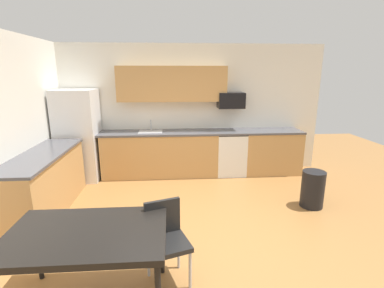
# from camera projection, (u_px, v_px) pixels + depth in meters

# --- Properties ---
(ground_plane) EXTENTS (12.00, 12.00, 0.00)m
(ground_plane) POSITION_uv_depth(u_px,v_px,m) (197.00, 233.00, 3.85)
(ground_plane) COLOR #9E6B38
(wall_back) EXTENTS (5.80, 0.10, 2.70)m
(wall_back) POSITION_uv_depth(u_px,v_px,m) (186.00, 109.00, 6.08)
(wall_back) COLOR white
(wall_back) RESTS_ON ground
(cabinet_run_back) EXTENTS (2.36, 0.60, 0.90)m
(cabinet_run_back) POSITION_uv_depth(u_px,v_px,m) (160.00, 155.00, 5.93)
(cabinet_run_back) COLOR tan
(cabinet_run_back) RESTS_ON ground
(cabinet_run_back_right) EXTENTS (1.19, 0.60, 0.90)m
(cabinet_run_back_right) POSITION_uv_depth(u_px,v_px,m) (271.00, 152.00, 6.09)
(cabinet_run_back_right) COLOR tan
(cabinet_run_back_right) RESTS_ON ground
(cabinet_run_left) EXTENTS (0.60, 2.00, 0.90)m
(cabinet_run_left) POSITION_uv_depth(u_px,v_px,m) (44.00, 184.00, 4.35)
(cabinet_run_left) COLOR tan
(cabinet_run_left) RESTS_ON ground
(countertop_back) EXTENTS (4.80, 0.64, 0.04)m
(countertop_back) POSITION_uv_depth(u_px,v_px,m) (187.00, 132.00, 5.85)
(countertop_back) COLOR #4C4C51
(countertop_back) RESTS_ON cabinet_run_back
(countertop_left) EXTENTS (0.64, 2.00, 0.04)m
(countertop_left) POSITION_uv_depth(u_px,v_px,m) (40.00, 155.00, 4.24)
(countertop_left) COLOR #4C4C51
(countertop_left) RESTS_ON cabinet_run_left
(upper_cabinets_back) EXTENTS (2.20, 0.34, 0.70)m
(upper_cabinets_back) POSITION_uv_depth(u_px,v_px,m) (172.00, 84.00, 5.71)
(upper_cabinets_back) COLOR tan
(refrigerator) EXTENTS (0.76, 0.70, 1.81)m
(refrigerator) POSITION_uv_depth(u_px,v_px,m) (79.00, 136.00, 5.62)
(refrigerator) COLOR white
(refrigerator) RESTS_ON ground
(oven_range) EXTENTS (0.60, 0.60, 0.91)m
(oven_range) POSITION_uv_depth(u_px,v_px,m) (230.00, 153.00, 6.03)
(oven_range) COLOR white
(oven_range) RESTS_ON ground
(microwave) EXTENTS (0.54, 0.36, 0.32)m
(microwave) POSITION_uv_depth(u_px,v_px,m) (231.00, 100.00, 5.85)
(microwave) COLOR black
(sink_basin) EXTENTS (0.48, 0.40, 0.14)m
(sink_basin) POSITION_uv_depth(u_px,v_px,m) (151.00, 135.00, 5.81)
(sink_basin) COLOR #A5A8AD
(sink_basin) RESTS_ON countertop_back
(sink_faucet) EXTENTS (0.02, 0.02, 0.24)m
(sink_faucet) POSITION_uv_depth(u_px,v_px,m) (151.00, 125.00, 5.94)
(sink_faucet) COLOR #B2B5BA
(sink_faucet) RESTS_ON countertop_back
(dining_table) EXTENTS (1.40, 0.90, 0.77)m
(dining_table) POSITION_uv_depth(u_px,v_px,m) (87.00, 238.00, 2.51)
(dining_table) COLOR black
(dining_table) RESTS_ON ground
(chair_near_table) EXTENTS (0.51, 0.51, 0.85)m
(chair_near_table) POSITION_uv_depth(u_px,v_px,m) (166.00, 235.00, 2.90)
(chair_near_table) COLOR black
(chair_near_table) RESTS_ON ground
(trash_bin) EXTENTS (0.36, 0.36, 0.60)m
(trash_bin) POSITION_uv_depth(u_px,v_px,m) (313.00, 189.00, 4.55)
(trash_bin) COLOR black
(trash_bin) RESTS_ON ground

